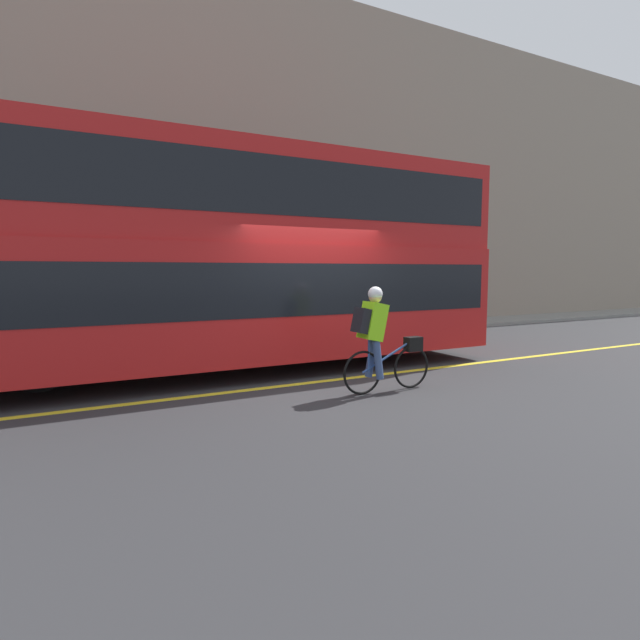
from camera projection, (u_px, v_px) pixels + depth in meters
ground_plane at (323, 382)px, 8.11m from camera, size 80.00×80.00×0.00m
road_center_line at (322, 381)px, 8.12m from camera, size 50.00×0.14×0.01m
sidewalk_curb at (225, 339)px, 12.78m from camera, size 60.00×1.68×0.11m
building_facade at (210, 155)px, 13.18m from camera, size 60.00×0.30×9.68m
bus at (232, 252)px, 8.72m from camera, size 9.78×2.51×3.85m
cyclist_on_bike at (379, 336)px, 7.31m from camera, size 1.53×0.32×1.57m
trash_bin at (399, 311)px, 15.21m from camera, size 0.57×0.57×0.90m
street_sign_post at (382, 284)px, 14.82m from camera, size 0.36×0.09×2.30m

